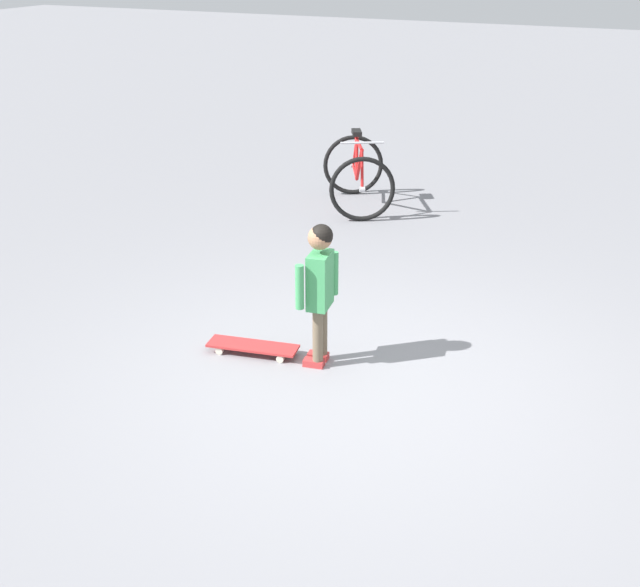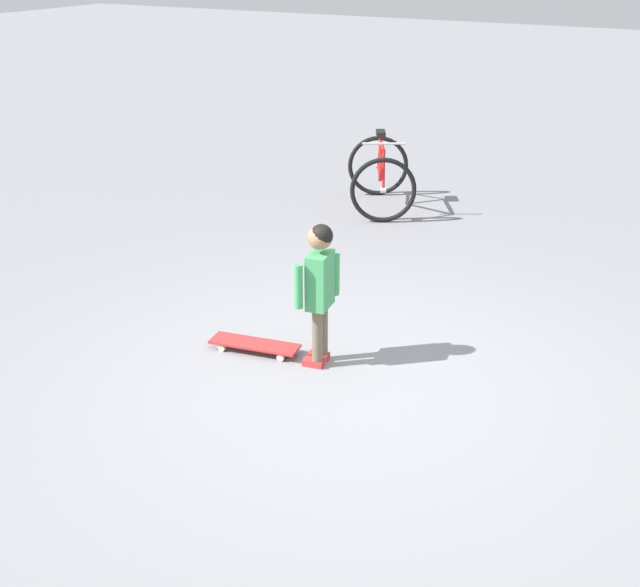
# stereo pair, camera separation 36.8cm
# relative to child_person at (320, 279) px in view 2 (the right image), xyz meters

# --- Properties ---
(ground_plane) EXTENTS (50.00, 50.00, 0.00)m
(ground_plane) POSITION_rel_child_person_xyz_m (0.19, 0.38, -0.66)
(ground_plane) COLOR gray
(child_person) EXTENTS (0.39, 0.21, 1.06)m
(child_person) POSITION_rel_child_person_xyz_m (0.00, 0.00, 0.00)
(child_person) COLOR brown
(child_person) RESTS_ON ground
(skateboard) EXTENTS (0.30, 0.70, 0.07)m
(skateboard) POSITION_rel_child_person_xyz_m (0.08, -0.51, -0.60)
(skateboard) COLOR #B22D2D
(skateboard) RESTS_ON ground
(bicycle_near) EXTENTS (1.28, 1.13, 0.85)m
(bicycle_near) POSITION_rel_child_person_xyz_m (-3.60, -1.20, -0.28)
(bicycle_near) COLOR black
(bicycle_near) RESTS_ON ground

